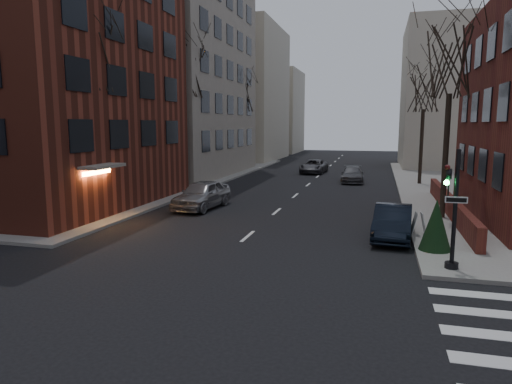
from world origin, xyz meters
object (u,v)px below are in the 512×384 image
at_px(tree_left_b, 187,71).
at_px(tree_right_b, 424,90).
at_px(parked_sedan, 393,222).
at_px(evergreen_shrub, 436,225).
at_px(car_lane_gray, 352,174).
at_px(tree_left_a, 92,54).
at_px(sandwich_board, 419,223).
at_px(tree_right_a, 451,61).
at_px(car_lane_silver, 202,194).
at_px(tree_left_c, 241,94).
at_px(traffic_signal, 453,217).
at_px(car_lane_far, 314,166).
at_px(streetlamp_far, 251,130).
at_px(streetlamp_near, 173,134).

height_order(tree_left_b, tree_right_b, tree_left_b).
relative_size(parked_sedan, evergreen_shrub, 2.23).
height_order(tree_left_b, car_lane_gray, tree_left_b).
xyz_separation_m(tree_left_a, sandwich_board, (16.10, -0.32, -7.82)).
relative_size(tree_right_a, car_lane_silver, 1.99).
bearing_deg(tree_left_c, evergreen_shrub, -60.15).
relative_size(tree_left_a, sandwich_board, 10.32).
height_order(traffic_signal, car_lane_far, traffic_signal).
height_order(tree_left_a, tree_left_b, tree_left_b).
xyz_separation_m(streetlamp_far, car_lane_gray, (11.60, -9.38, -3.57)).
bearing_deg(streetlamp_far, tree_right_b, -30.47).
relative_size(tree_right_a, tree_right_b, 1.06).
bearing_deg(tree_left_a, tree_right_a, 12.80).
distance_m(traffic_signal, tree_left_b, 24.87).
relative_size(tree_left_a, tree_right_a, 1.06).
relative_size(tree_right_b, car_lane_gray, 2.00).
height_order(tree_left_b, car_lane_far, tree_left_b).
xyz_separation_m(car_lane_gray, evergreen_shrub, (4.31, -21.38, 0.48)).
relative_size(tree_left_a, tree_left_c, 1.06).
relative_size(traffic_signal, tree_right_b, 0.44).
bearing_deg(car_lane_far, car_lane_silver, -96.36).
distance_m(streetlamp_far, car_lane_gray, 15.34).
distance_m(traffic_signal, streetlamp_near, 20.86).
height_order(streetlamp_far, car_lane_gray, streetlamp_far).
relative_size(tree_left_c, car_lane_far, 1.98).
bearing_deg(parked_sedan, car_lane_far, 109.04).
bearing_deg(tree_right_b, tree_right_a, -90.00).
bearing_deg(car_lane_far, traffic_signal, -70.30).
distance_m(tree_left_a, streetlamp_near, 9.07).
distance_m(tree_left_b, car_lane_gray, 16.14).
bearing_deg(traffic_signal, tree_left_b, 134.54).
height_order(streetlamp_near, car_lane_far, streetlamp_near).
height_order(traffic_signal, car_lane_gray, traffic_signal).
bearing_deg(parked_sedan, streetlamp_near, 152.55).
relative_size(car_lane_silver, sandwich_board, 4.92).
distance_m(traffic_signal, parked_sedan, 4.74).
height_order(tree_right_b, car_lane_gray, tree_right_b).
relative_size(car_lane_gray, evergreen_shrub, 2.32).
bearing_deg(streetlamp_far, tree_right_a, -54.69).
distance_m(streetlamp_far, sandwich_board, 32.48).
bearing_deg(car_lane_gray, streetlamp_near, -140.45).
relative_size(tree_left_c, car_lane_silver, 1.99).
bearing_deg(streetlamp_far, tree_left_c, -106.70).
distance_m(streetlamp_near, sandwich_board, 17.95).
relative_size(tree_right_b, streetlamp_near, 1.46).
bearing_deg(car_lane_far, streetlamp_far, 161.52).
bearing_deg(tree_right_a, car_lane_gray, 110.27).
xyz_separation_m(tree_left_c, evergreen_shrub, (16.51, -28.77, -6.89)).
relative_size(tree_right_a, parked_sedan, 2.20).
relative_size(tree_right_b, sandwich_board, 9.24).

